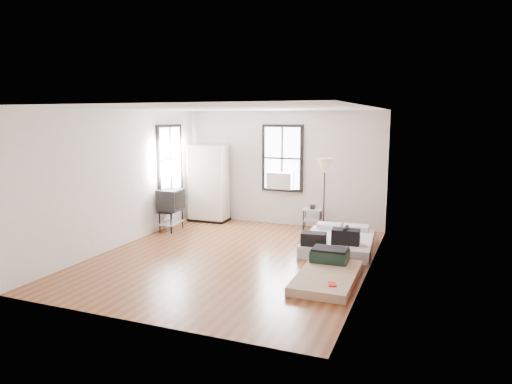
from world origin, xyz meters
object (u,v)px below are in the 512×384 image
at_px(mattress_main, 338,242).
at_px(side_table, 313,213).
at_px(floor_lamp, 325,170).
at_px(wardrobe, 209,184).
at_px(mattress_bare, 328,271).
at_px(tv_stand, 171,201).

height_order(mattress_main, side_table, side_table).
bearing_deg(floor_lamp, side_table, 126.92).
bearing_deg(wardrobe, side_table, -0.08).
height_order(mattress_bare, tv_stand, tv_stand).
distance_m(floor_lamp, tv_stand, 3.63).
relative_size(mattress_bare, floor_lamp, 0.99).
height_order(mattress_bare, wardrobe, wardrobe).
height_order(side_table, floor_lamp, floor_lamp).
relative_size(mattress_bare, side_table, 2.96).
height_order(floor_lamp, tv_stand, floor_lamp).
distance_m(mattress_bare, floor_lamp, 3.09).
distance_m(mattress_bare, wardrobe, 4.98).
height_order(mattress_main, wardrobe, wardrobe).
bearing_deg(tv_stand, mattress_main, -5.83).
height_order(mattress_main, mattress_bare, mattress_main).
bearing_deg(mattress_main, wardrobe, 155.02).
relative_size(mattress_main, floor_lamp, 1.08).
xyz_separation_m(side_table, tv_stand, (-3.06, -1.32, 0.31)).
bearing_deg(tv_stand, floor_lamp, 9.25).
relative_size(wardrobe, side_table, 3.31).
relative_size(side_table, tv_stand, 0.60).
bearing_deg(floor_lamp, mattress_main, -61.01).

